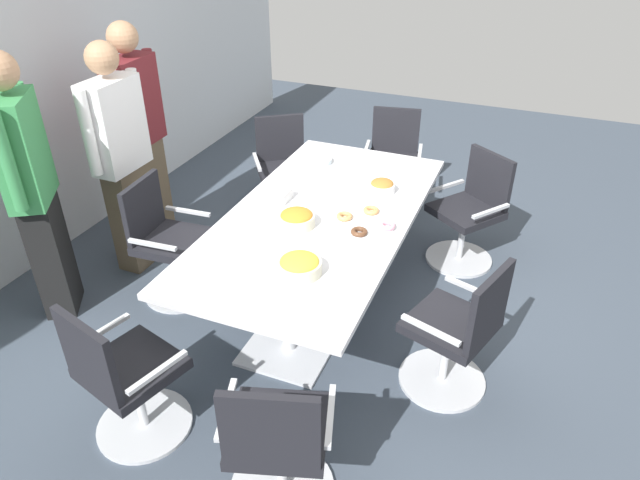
{
  "coord_description": "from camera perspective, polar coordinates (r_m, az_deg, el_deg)",
  "views": [
    {
      "loc": [
        -3.16,
        -1.28,
        2.68
      ],
      "look_at": [
        0.0,
        0.0,
        0.55
      ],
      "focal_mm": 32.34,
      "sensor_mm": 36.0,
      "label": 1
    }
  ],
  "objects": [
    {
      "name": "person_standing_2",
      "position": [
        4.95,
        -17.46,
        10.11
      ],
      "size": [
        0.61,
        0.24,
        1.82
      ],
      "rotation": [
        0.0,
        0.0,
        -3.1
      ],
      "color": "brown",
      "rests_on": "ground"
    },
    {
      "name": "donut_platter",
      "position": [
        3.81,
        4.52,
        1.75
      ],
      "size": [
        0.41,
        0.41,
        0.04
      ],
      "color": "white",
      "rests_on": "conference_table"
    },
    {
      "name": "snack_bowl_chips_orange",
      "position": [
        3.77,
        -2.33,
        2.16
      ],
      "size": [
        0.24,
        0.24,
        0.11
      ],
      "color": "beige",
      "rests_on": "conference_table"
    },
    {
      "name": "person_standing_1",
      "position": [
        4.57,
        -19.05,
        7.7
      ],
      "size": [
        0.61,
        0.23,
        1.78
      ],
      "rotation": [
        0.0,
        0.0,
        -3.15
      ],
      "color": "brown",
      "rests_on": "ground"
    },
    {
      "name": "plate_stack",
      "position": [
        4.67,
        -0.3,
        7.88
      ],
      "size": [
        0.24,
        0.24,
        0.04
      ],
      "color": "white",
      "rests_on": "conference_table"
    },
    {
      "name": "office_chair_5",
      "position": [
        4.76,
        14.59,
        2.34
      ],
      "size": [
        0.75,
        0.75,
        0.91
      ],
      "rotation": [
        0.0,
        0.0,
        0.94
      ],
      "color": "silver",
      "rests_on": "ground"
    },
    {
      "name": "ground_plane",
      "position": [
        4.34,
        0.0,
        -6.23
      ],
      "size": [
        10.0,
        10.0,
        0.01
      ],
      "primitive_type": "cube",
      "color": "#3D4754"
    },
    {
      "name": "napkin_pile",
      "position": [
        4.1,
        -4.14,
        4.46
      ],
      "size": [
        0.16,
        0.16,
        0.08
      ],
      "primitive_type": "cube",
      "color": "white",
      "rests_on": "conference_table"
    },
    {
      "name": "office_chair_0",
      "position": [
        5.29,
        -3.59,
        6.49
      ],
      "size": [
        0.75,
        0.75,
        0.91
      ],
      "rotation": [
        0.0,
        0.0,
        -4.09
      ],
      "color": "silver",
      "rests_on": "ground"
    },
    {
      "name": "office_chair_1",
      "position": [
        4.36,
        -14.83,
        -0.61
      ],
      "size": [
        0.58,
        0.58,
        0.91
      ],
      "rotation": [
        0.0,
        0.0,
        -3.07
      ],
      "color": "silver",
      "rests_on": "ground"
    },
    {
      "name": "snack_bowl_chips_yellow",
      "position": [
        3.31,
        -2.05,
        -2.5
      ],
      "size": [
        0.26,
        0.26,
        0.11
      ],
      "color": "beige",
      "rests_on": "conference_table"
    },
    {
      "name": "office_chair_6",
      "position": [
        5.51,
        7.16,
        7.34
      ],
      "size": [
        0.63,
        0.63,
        0.91
      ],
      "rotation": [
        0.0,
        0.0,
        1.76
      ],
      "color": "silver",
      "rests_on": "ground"
    },
    {
      "name": "person_standing_0",
      "position": [
        4.22,
        -26.63,
        4.7
      ],
      "size": [
        0.56,
        0.42,
        1.86
      ],
      "rotation": [
        0.0,
        0.0,
        -2.58
      ],
      "color": "black",
      "rests_on": "ground"
    },
    {
      "name": "snack_bowl_pretzels",
      "position": [
        4.22,
        6.16,
        5.33
      ],
      "size": [
        0.19,
        0.19,
        0.1
      ],
      "color": "white",
      "rests_on": "conference_table"
    },
    {
      "name": "office_chair_3",
      "position": [
        2.9,
        -4.21,
        -19.69
      ],
      "size": [
        0.68,
        0.68,
        0.91
      ],
      "rotation": [
        0.0,
        0.0,
        -1.27
      ],
      "color": "silver",
      "rests_on": "ground"
    },
    {
      "name": "back_wall",
      "position": [
        5.02,
        -27.15,
        13.83
      ],
      "size": [
        8.0,
        0.1,
        2.8
      ],
      "primitive_type": "cube",
      "color": "silver",
      "rests_on": "ground"
    },
    {
      "name": "office_chair_4",
      "position": [
        3.53,
        13.41,
        -9.16
      ],
      "size": [
        0.68,
        0.68,
        0.91
      ],
      "rotation": [
        0.0,
        0.0,
        -0.32
      ],
      "color": "silver",
      "rests_on": "ground"
    },
    {
      "name": "office_chair_2",
      "position": [
        3.34,
        -18.72,
        -13.06
      ],
      "size": [
        0.67,
        0.67,
        0.91
      ],
      "rotation": [
        0.0,
        0.0,
        -1.85
      ],
      "color": "silver",
      "rests_on": "ground"
    },
    {
      "name": "conference_table",
      "position": [
        3.98,
        0.0,
        0.92
      ],
      "size": [
        2.4,
        1.2,
        0.75
      ],
      "color": "silver",
      "rests_on": "ground"
    }
  ]
}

